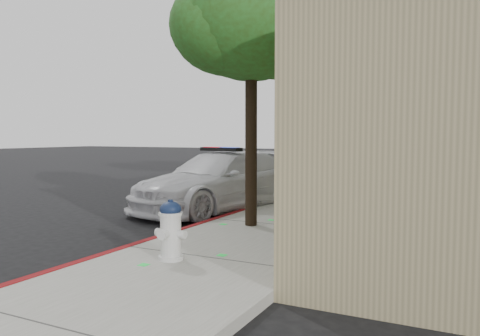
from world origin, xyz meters
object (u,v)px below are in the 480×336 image
object	(u,v)px
fire_hydrant	(170,230)
street_tree_near	(252,23)
street_tree_mid	(328,48)
street_tree_far	(353,64)
police_car	(221,181)

from	to	relation	value
fire_hydrant	street_tree_near	xyz separation A→B (m)	(-0.10, 3.06, 3.75)
fire_hydrant	street_tree_mid	xyz separation A→B (m)	(-0.54, 10.02, 4.39)
fire_hydrant	street_tree_mid	bearing A→B (deg)	91.34
street_tree_far	fire_hydrant	bearing A→B (deg)	-87.83
police_car	street_tree_mid	size ratio (longest dim) A/B	0.92
street_tree_near	street_tree_mid	bearing A→B (deg)	93.60
police_car	street_tree_near	size ratio (longest dim) A/B	1.05
street_tree_near	street_tree_far	size ratio (longest dim) A/B	0.89
street_tree_near	fire_hydrant	bearing A→B (deg)	-88.17
police_car	street_tree_near	xyz separation A→B (m)	(2.04, -2.34, 3.56)
police_car	street_tree_near	distance (m)	4.72
police_car	street_tree_far	distance (m)	9.19
street_tree_mid	fire_hydrant	bearing A→B (deg)	-86.94
fire_hydrant	street_tree_far	bearing A→B (deg)	90.45
fire_hydrant	street_tree_mid	distance (m)	10.95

